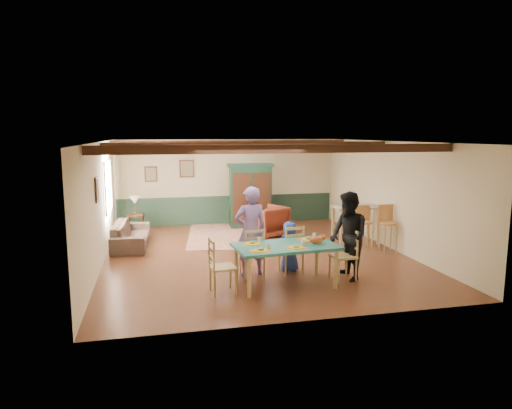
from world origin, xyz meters
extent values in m
plane|color=#4E2516|center=(0.00, 0.00, 0.00)|extent=(8.00, 8.00, 0.00)
cube|color=beige|center=(0.00, 4.00, 1.35)|extent=(7.00, 0.02, 2.70)
cube|color=beige|center=(-3.50, 0.00, 1.35)|extent=(0.02, 8.00, 2.70)
cube|color=beige|center=(3.50, 0.00, 1.35)|extent=(0.02, 8.00, 2.70)
cube|color=white|center=(0.00, 0.00, 2.70)|extent=(7.00, 8.00, 0.02)
cube|color=#1E3729|center=(0.00, 3.98, 0.45)|extent=(6.95, 0.03, 0.90)
cube|color=black|center=(0.00, -2.30, 2.61)|extent=(6.95, 0.16, 0.16)
cube|color=black|center=(0.00, 0.40, 2.61)|extent=(6.95, 0.16, 0.16)
cube|color=black|center=(0.00, 3.00, 2.61)|extent=(6.95, 0.16, 0.16)
imported|color=#7D5EA2|center=(-0.44, -1.53, 0.92)|extent=(0.71, 0.50, 1.84)
imported|color=black|center=(1.39, -2.22, 0.88)|extent=(0.74, 0.91, 1.76)
imported|color=navy|center=(0.41, -1.45, 0.54)|extent=(0.55, 0.39, 1.07)
cube|color=beige|center=(0.01, 2.20, 0.01)|extent=(3.27, 3.73, 0.01)
cube|color=black|center=(0.59, 3.28, 0.99)|extent=(1.43, 0.64, 1.97)
imported|color=#47160E|center=(0.75, 1.83, 0.44)|extent=(1.27, 1.28, 0.88)
imported|color=#3C2D25|center=(-2.94, 1.54, 0.31)|extent=(0.96, 2.17, 0.62)
camera|label=1|loc=(-2.34, -10.40, 2.89)|focal=32.00mm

